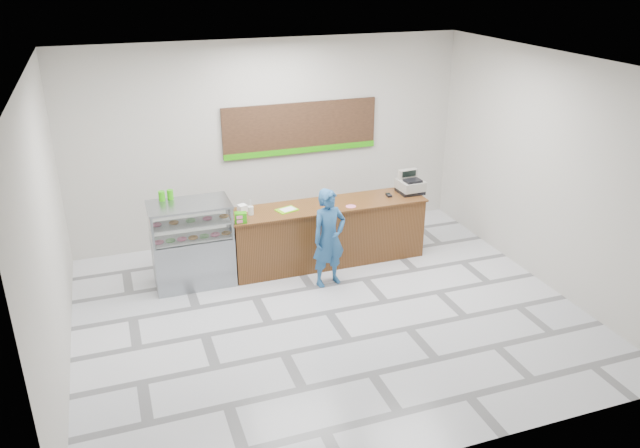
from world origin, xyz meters
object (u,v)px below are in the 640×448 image
object	(u,v)px
sales_counter	(328,233)
customer	(329,238)
display_case	(192,243)
serving_tray	(287,210)
cash_register	(410,185)

from	to	relation	value
sales_counter	customer	bearing A→B (deg)	-108.99
customer	display_case	bearing A→B (deg)	147.99
display_case	serving_tray	size ratio (longest dim) A/B	3.57
display_case	serving_tray	xyz separation A→B (m)	(1.52, -0.03, 0.36)
sales_counter	serving_tray	world-z (taller)	serving_tray
cash_register	customer	size ratio (longest dim) A/B	0.28
customer	serving_tray	bearing A→B (deg)	111.77
sales_counter	customer	distance (m)	0.80
sales_counter	customer	world-z (taller)	customer
display_case	serving_tray	distance (m)	1.56
serving_tray	customer	distance (m)	0.86
serving_tray	sales_counter	bearing A→B (deg)	-14.71
sales_counter	display_case	size ratio (longest dim) A/B	2.45
sales_counter	serving_tray	size ratio (longest dim) A/B	8.75
serving_tray	customer	size ratio (longest dim) A/B	0.24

